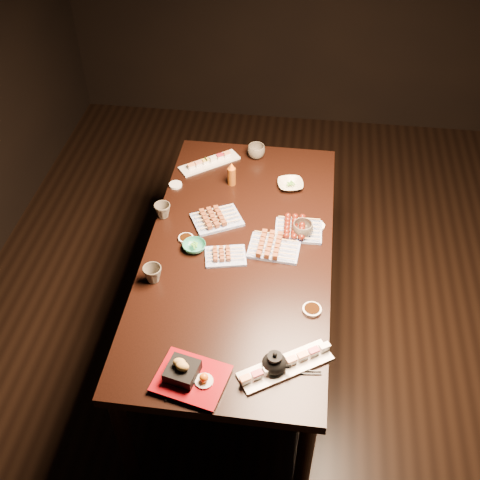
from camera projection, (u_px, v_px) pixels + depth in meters
name	position (u px, v px, depth m)	size (l,w,h in m)	color
ground	(295.00, 356.00, 3.38)	(5.00, 5.00, 0.00)	black
dining_table	(239.00, 301.00, 3.18)	(0.90, 1.80, 0.75)	black
sushi_platter_near	(286.00, 364.00, 2.41)	(0.40, 0.11, 0.05)	white
sushi_platter_far	(209.00, 161.00, 3.43)	(0.35, 0.10, 0.04)	white
yakitori_plate_center	(225.00, 254.00, 2.87)	(0.19, 0.14, 0.05)	#828EB6
yakitori_plate_right	(274.00, 245.00, 2.90)	(0.24, 0.18, 0.06)	#828EB6
yakitori_plate_left	(217.00, 216.00, 3.06)	(0.24, 0.17, 0.06)	#828EB6
tsukune_plate	(299.00, 228.00, 3.00)	(0.23, 0.17, 0.06)	#828EB6
edamame_bowl_green	(194.00, 246.00, 2.91)	(0.11, 0.11, 0.04)	#2C8868
edamame_bowl_cream	(290.00, 185.00, 3.27)	(0.14, 0.14, 0.03)	beige
tempura_tray	(191.00, 373.00, 2.34)	(0.28, 0.22, 0.10)	black
teacup_near_left	(153.00, 274.00, 2.75)	(0.09, 0.09, 0.08)	#4E473B
teacup_mid_right	(303.00, 230.00, 2.97)	(0.10, 0.10, 0.08)	#4E473B
teacup_far_left	(163.00, 211.00, 3.08)	(0.08, 0.08, 0.08)	#4E473B
teacup_far_right	(256.00, 151.00, 3.46)	(0.10, 0.10, 0.08)	#4E473B
teapot	(274.00, 361.00, 2.38)	(0.12, 0.12, 0.10)	black
condiment_bottle	(232.00, 174.00, 3.26)	(0.05, 0.05, 0.14)	#6A340E
sauce_dish_west	(186.00, 238.00, 2.97)	(0.08, 0.08, 0.01)	white
sauce_dish_east	(318.00, 226.00, 3.04)	(0.07, 0.07, 0.01)	white
sauce_dish_se	(312.00, 310.00, 2.64)	(0.09, 0.09, 0.01)	white
sauce_dish_nw	(176.00, 185.00, 3.29)	(0.07, 0.07, 0.01)	white
chopsticks_near	(187.00, 382.00, 2.37)	(0.23, 0.02, 0.01)	black
chopsticks_se	(293.00, 372.00, 2.40)	(0.23, 0.02, 0.01)	black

